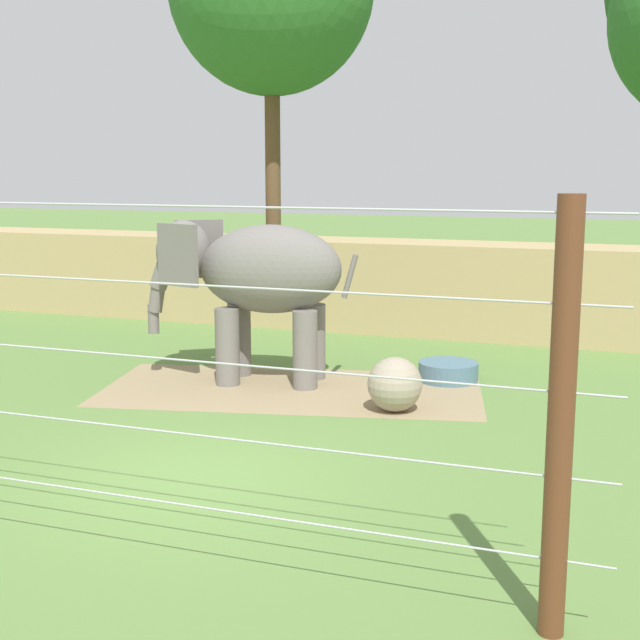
# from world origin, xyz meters

# --- Properties ---
(ground_plane) EXTENTS (120.00, 120.00, 0.00)m
(ground_plane) POSITION_xyz_m (0.00, 0.00, 0.00)
(ground_plane) COLOR #5B7F3D
(dirt_patch) EXTENTS (7.22, 4.62, 0.01)m
(dirt_patch) POSITION_xyz_m (-0.45, 4.68, 0.00)
(dirt_patch) COLOR #937F5B
(dirt_patch) RESTS_ON ground
(embankment_wall) EXTENTS (36.00, 1.80, 2.15)m
(embankment_wall) POSITION_xyz_m (0.00, 10.90, 1.08)
(embankment_wall) COLOR tan
(embankment_wall) RESTS_ON ground
(elephant) EXTENTS (3.95, 1.91, 2.95)m
(elephant) POSITION_xyz_m (-1.32, 5.06, 1.95)
(elephant) COLOR slate
(elephant) RESTS_ON ground
(enrichment_ball) EXTENTS (0.89, 0.89, 0.89)m
(enrichment_ball) POSITION_xyz_m (1.64, 3.96, 0.44)
(enrichment_ball) COLOR gray
(enrichment_ball) RESTS_ON ground
(cable_fence) EXTENTS (10.38, 0.22, 3.70)m
(cable_fence) POSITION_xyz_m (0.00, -2.21, 1.86)
(cable_fence) COLOR brown
(cable_fence) RESTS_ON ground
(water_tub) EXTENTS (1.10, 1.10, 0.35)m
(water_tub) POSITION_xyz_m (2.03, 6.28, 0.18)
(water_tub) COLOR slate
(water_tub) RESTS_ON ground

